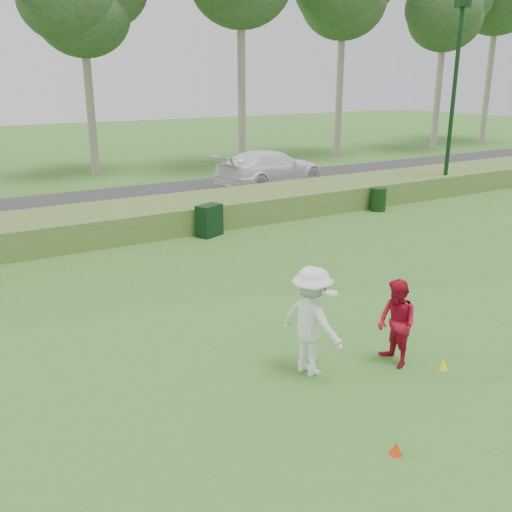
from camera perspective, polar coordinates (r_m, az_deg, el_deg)
ground at (r=10.41m, az=11.56°, el=-12.69°), size 120.00×120.00×0.00m
reed_strip at (r=20.11m, az=-11.70°, el=3.67°), size 80.00×3.00×0.90m
park_road at (r=24.88m, az=-15.49°, el=5.07°), size 80.00×6.00×0.06m
lamp_post at (r=26.76m, az=19.44°, el=17.61°), size 0.70×0.70×8.18m
tree_4 at (r=32.27m, az=-17.06°, el=23.04°), size 6.24×6.24×11.50m
tree_7 at (r=43.76m, az=18.45°, el=22.32°), size 6.50×6.50×12.50m
player_white at (r=10.26m, az=5.58°, el=-6.48°), size 1.06×1.45×2.03m
player_red at (r=10.89m, az=13.88°, el=-6.55°), size 0.73×0.88×1.66m
cone_orange at (r=8.83m, az=13.81°, el=-18.18°), size 0.19×0.19×0.21m
cone_yellow at (r=11.26m, az=18.18°, el=-10.16°), size 0.20×0.20×0.22m
utility_cabinet at (r=19.20m, az=-4.70°, el=3.57°), size 0.99×0.82×1.06m
trash_bin at (r=23.28m, az=12.13°, el=5.57°), size 0.74×0.74×0.93m
car_right at (r=27.73m, az=1.44°, el=8.79°), size 6.18×3.51×1.69m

